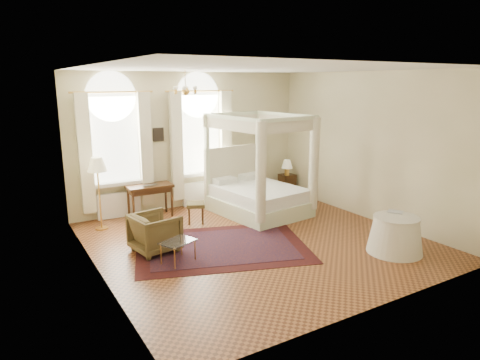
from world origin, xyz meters
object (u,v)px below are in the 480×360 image
at_px(floor_lamp, 97,168).
at_px(side_table, 395,235).
at_px(canopy_bed, 259,191).
at_px(coffee_table, 178,243).
at_px(nightstand, 287,184).
at_px(armchair, 155,233).
at_px(writing_desk, 150,190).
at_px(stool, 196,206).

height_order(floor_lamp, side_table, floor_lamp).
distance_m(canopy_bed, coffee_table, 3.25).
relative_size(nightstand, armchair, 0.71).
relative_size(canopy_bed, writing_desk, 2.28).
xyz_separation_m(armchair, side_table, (3.75, -2.30, -0.02)).
bearing_deg(armchair, floor_lamp, 8.47).
relative_size(canopy_bed, armchair, 3.00).
bearing_deg(coffee_table, writing_desk, 80.47).
bearing_deg(floor_lamp, side_table, -43.31).
distance_m(canopy_bed, armchair, 3.10).
bearing_deg(writing_desk, stool, -51.36).
xyz_separation_m(canopy_bed, floor_lamp, (-3.50, 0.78, 0.79)).
relative_size(armchair, side_table, 0.79).
xyz_separation_m(writing_desk, armchair, (-0.62, -2.03, -0.30)).
relative_size(canopy_bed, stool, 4.50).
relative_size(nightstand, coffee_table, 0.82).
bearing_deg(side_table, nightstand, 79.27).
bearing_deg(stool, coffee_table, -123.09).
height_order(writing_desk, side_table, writing_desk).
distance_m(writing_desk, floor_lamp, 1.38).
height_order(coffee_table, floor_lamp, floor_lamp).
height_order(canopy_bed, nightstand, canopy_bed).
bearing_deg(floor_lamp, coffee_table, -73.63).
bearing_deg(nightstand, coffee_table, -147.93).
relative_size(canopy_bed, side_table, 2.36).
bearing_deg(side_table, stool, 125.21).
relative_size(nightstand, side_table, 0.56).
relative_size(writing_desk, side_table, 1.03).
relative_size(stool, floor_lamp, 0.34).
distance_m(armchair, side_table, 4.40).
bearing_deg(writing_desk, canopy_bed, -24.01).
distance_m(nightstand, stool, 3.38).
relative_size(floor_lamp, side_table, 1.54).
distance_m(nightstand, side_table, 4.46).
relative_size(coffee_table, side_table, 0.69).
height_order(canopy_bed, stool, canopy_bed).
bearing_deg(nightstand, stool, -163.52).
relative_size(canopy_bed, coffee_table, 3.43).
relative_size(nightstand, floor_lamp, 0.36).
distance_m(canopy_bed, stool, 1.61).
height_order(writing_desk, coffee_table, writing_desk).
bearing_deg(armchair, canopy_bed, -80.57).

